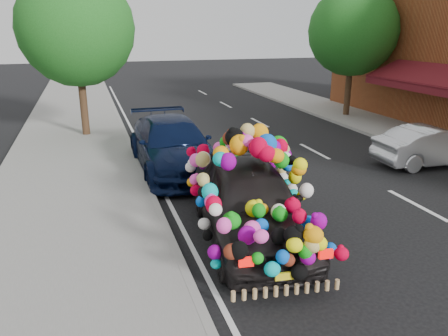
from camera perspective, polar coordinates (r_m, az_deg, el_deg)
The scene contains 9 objects.
ground at distance 9.51m, azimuth 7.04°, elevation -7.34°, with size 100.00×100.00×0.00m, color black.
sidewalk at distance 8.77m, azimuth -19.97°, elevation -10.19°, with size 4.00×60.00×0.12m, color gray.
kerb at distance 8.84m, azimuth -7.15°, elevation -8.90°, with size 0.15×60.00×0.13m, color gray.
lane_markings at distance 11.39m, azimuth 23.84°, elevation -4.43°, with size 6.00×50.00×0.01m, color silver, non-canonical shape.
tree_near_sidewalk at distance 17.30m, azimuth -18.75°, elevation 16.93°, with size 4.20×4.20×6.13m.
tree_far_b at distance 21.28m, azimuth 16.50°, elevation 16.77°, with size 4.00×4.00×5.90m.
plush_art_car at distance 8.49m, azimuth 3.34°, elevation -2.16°, with size 2.69×4.93×2.19m.
navy_sedan at distance 12.93m, azimuth -6.75°, elevation 3.02°, with size 2.09×5.15×1.49m, color black.
silver_hatchback at distance 14.77m, azimuth 25.70°, elevation 2.63°, with size 1.27×3.64×1.20m, color silver.
Camera 1 is at (-3.66, -7.80, 4.02)m, focal length 35.00 mm.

